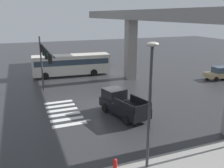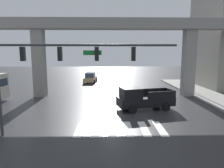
{
  "view_description": "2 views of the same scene",
  "coord_description": "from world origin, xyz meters",
  "px_view_note": "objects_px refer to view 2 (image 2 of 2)",
  "views": [
    {
      "loc": [
        20.51,
        -7.92,
        8.55
      ],
      "look_at": [
        0.01,
        0.07,
        2.17
      ],
      "focal_mm": 38.77,
      "sensor_mm": 36.0,
      "label": 1
    },
    {
      "loc": [
        -0.87,
        -17.89,
        5.14
      ],
      "look_at": [
        -0.42,
        1.28,
        2.2
      ],
      "focal_mm": 32.52,
      "sensor_mm": 36.0,
      "label": 2
    }
  ],
  "objects_px": {
    "pickup_truck": "(143,99)",
    "sedan_tan": "(90,78)",
    "street_lamp_mid_block": "(195,58)",
    "traffic_signal_mast": "(58,61)"
  },
  "relations": [
    {
      "from": "sedan_tan",
      "to": "traffic_signal_mast",
      "type": "height_order",
      "value": "traffic_signal_mast"
    },
    {
      "from": "sedan_tan",
      "to": "street_lamp_mid_block",
      "type": "height_order",
      "value": "street_lamp_mid_block"
    },
    {
      "from": "pickup_truck",
      "to": "traffic_signal_mast",
      "type": "bearing_deg",
      "value": -137.41
    },
    {
      "from": "sedan_tan",
      "to": "traffic_signal_mast",
      "type": "xyz_separation_m",
      "value": [
        0.0,
        -23.01,
        3.83
      ]
    },
    {
      "from": "pickup_truck",
      "to": "traffic_signal_mast",
      "type": "height_order",
      "value": "traffic_signal_mast"
    },
    {
      "from": "pickup_truck",
      "to": "sedan_tan",
      "type": "xyz_separation_m",
      "value": [
        -6.17,
        17.34,
        -0.14
      ]
    },
    {
      "from": "pickup_truck",
      "to": "traffic_signal_mast",
      "type": "xyz_separation_m",
      "value": [
        -6.16,
        -5.66,
        3.69
      ]
    },
    {
      "from": "street_lamp_mid_block",
      "to": "sedan_tan",
      "type": "bearing_deg",
      "value": 144.34
    },
    {
      "from": "pickup_truck",
      "to": "traffic_signal_mast",
      "type": "distance_m",
      "value": 9.15
    },
    {
      "from": "pickup_truck",
      "to": "sedan_tan",
      "type": "distance_m",
      "value": 18.41
    }
  ]
}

